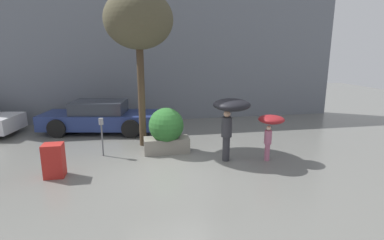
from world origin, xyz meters
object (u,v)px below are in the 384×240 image
(planter_box, at_px, (166,130))
(newspaper_box, at_px, (54,160))
(person_adult, at_px, (231,111))
(street_tree, at_px, (139,21))
(person_child, at_px, (271,124))
(parking_meter, at_px, (102,129))
(parked_car_near, at_px, (100,117))

(planter_box, height_order, newspaper_box, planter_box)
(person_adult, relative_size, street_tree, 0.37)
(person_child, height_order, parking_meter, person_child)
(planter_box, xyz_separation_m, newspaper_box, (-3.10, -1.41, -0.31))
(street_tree, bearing_deg, person_adult, -39.74)
(person_adult, distance_m, street_tree, 4.19)
(person_child, bearing_deg, street_tree, 126.80)
(planter_box, bearing_deg, person_adult, -33.14)
(person_child, xyz_separation_m, newspaper_box, (-6.09, -0.15, -0.68))
(person_adult, bearing_deg, street_tree, -176.57)
(person_child, height_order, street_tree, street_tree)
(parking_meter, bearing_deg, street_tree, 35.08)
(street_tree, bearing_deg, parked_car_near, 128.51)
(person_child, xyz_separation_m, street_tree, (-3.73, 2.19, 3.05))
(parking_meter, bearing_deg, person_child, -14.45)
(parked_car_near, distance_m, street_tree, 4.48)
(person_child, bearing_deg, person_adult, 152.42)
(street_tree, height_order, parking_meter, street_tree)
(planter_box, bearing_deg, street_tree, 128.43)
(person_adult, xyz_separation_m, parked_car_near, (-4.18, 4.19, -0.95))
(parked_car_near, height_order, newspaper_box, parked_car_near)
(street_tree, bearing_deg, newspaper_box, -135.32)
(parked_car_near, distance_m, parking_meter, 3.04)
(newspaper_box, bearing_deg, person_child, 1.37)
(parked_car_near, relative_size, street_tree, 0.93)
(planter_box, distance_m, parked_car_near, 3.88)
(parked_car_near, distance_m, newspaper_box, 4.49)
(newspaper_box, bearing_deg, planter_box, 24.40)
(planter_box, distance_m, parking_meter, 2.02)
(planter_box, bearing_deg, parked_car_near, 128.48)
(person_adult, height_order, person_child, person_adult)
(planter_box, xyz_separation_m, person_adult, (1.77, -1.16, 0.80))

